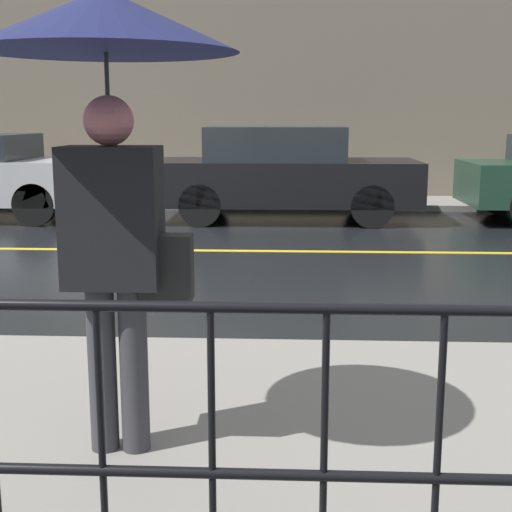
# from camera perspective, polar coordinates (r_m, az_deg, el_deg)

# --- Properties ---
(ground_plane) EXTENTS (80.00, 80.00, 0.00)m
(ground_plane) POSITION_cam_1_polar(r_m,az_deg,el_deg) (9.21, -8.75, 0.47)
(ground_plane) COLOR black
(sidewalk_far) EXTENTS (28.00, 1.66, 0.11)m
(sidewalk_far) POSITION_cam_1_polar(r_m,az_deg,el_deg) (13.90, -4.85, 4.32)
(sidewalk_far) COLOR gray
(sidewalk_far) RESTS_ON ground_plane
(lane_marking) EXTENTS (25.20, 0.12, 0.01)m
(lane_marking) POSITION_cam_1_polar(r_m,az_deg,el_deg) (9.21, -8.75, 0.49)
(lane_marking) COLOR gold
(lane_marking) RESTS_ON ground_plane
(building_storefront) EXTENTS (28.00, 0.30, 6.43)m
(building_storefront) POSITION_cam_1_polar(r_m,az_deg,el_deg) (14.86, -4.54, 16.97)
(building_storefront) COLOR #706656
(building_storefront) RESTS_ON ground_plane
(pedestrian) EXTENTS (1.16, 1.16, 2.10)m
(pedestrian) POSITION_cam_1_polar(r_m,az_deg,el_deg) (3.25, -11.76, 13.52)
(pedestrian) COLOR #333338
(pedestrian) RESTS_ON sidewalk_near
(car_black) EXTENTS (4.27, 1.81, 1.52)m
(car_black) POSITION_cam_1_polar(r_m,az_deg,el_deg) (11.75, 2.21, 6.66)
(car_black) COLOR black
(car_black) RESTS_ON ground_plane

